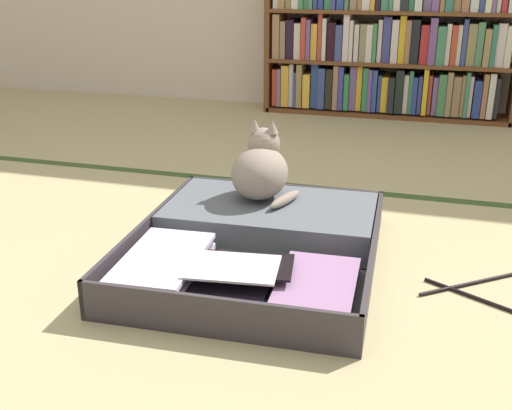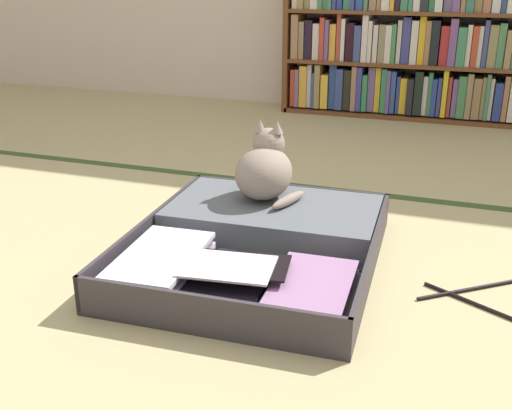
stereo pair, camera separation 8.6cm
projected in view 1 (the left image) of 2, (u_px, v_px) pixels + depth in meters
name	position (u px, v px, depth m)	size (l,w,h in m)	color
ground_plane	(192.00, 292.00, 1.64)	(10.00, 10.00, 0.00)	tan
tatami_border	(276.00, 184.00, 2.45)	(4.80, 0.05, 0.00)	#365027
bookshelf	(387.00, 40.00, 3.43)	(1.40, 0.23, 0.88)	brown
open_suitcase	(257.00, 241.00, 1.83)	(0.71, 0.84, 0.11)	#383238
black_cat	(261.00, 170.00, 1.97)	(0.23, 0.24, 0.25)	gray
clothes_hanger	(503.00, 285.00, 1.66)	(0.38, 0.34, 0.01)	black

